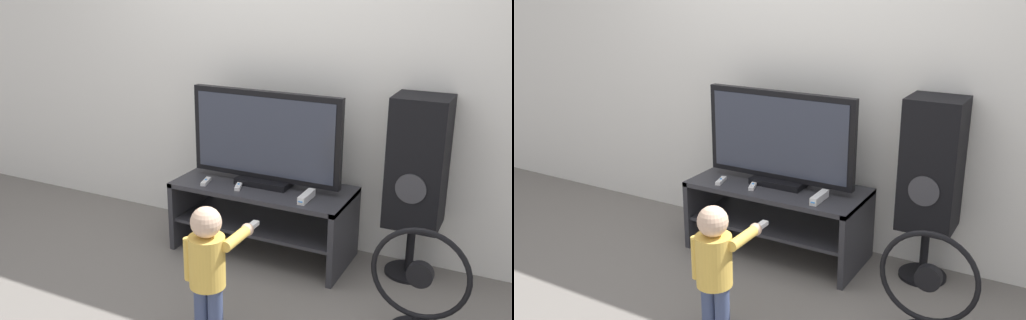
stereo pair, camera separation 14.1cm
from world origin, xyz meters
The scene contains 10 objects.
ground_plane centered at (0.00, 0.00, 0.00)m, with size 16.00×16.00×0.00m, color slate.
wall_back centered at (0.00, 0.60, 1.30)m, with size 10.00×0.06×2.60m.
tv_stand centered at (0.00, 0.26, 0.32)m, with size 1.16×0.52×0.48m.
television centered at (0.00, 0.28, 0.78)m, with size 1.02×0.20×0.61m.
game_console centered at (0.35, 0.14, 0.50)m, with size 0.04×0.19×0.05m.
remote_primary centered at (-0.35, 0.12, 0.49)m, with size 0.06×0.13×0.03m.
remote_secondary centered at (-0.12, 0.15, 0.49)m, with size 0.07×0.13×0.03m.
child centered at (0.18, -0.71, 0.42)m, with size 0.27×0.42×0.72m.
speaker_tower centered at (0.94, 0.40, 0.71)m, with size 0.32×0.30×1.12m.
floor_fan centered at (1.12, -0.24, 0.27)m, with size 0.50×0.26×0.61m.
Camera 2 is at (1.66, -2.79, 1.76)m, focal length 40.00 mm.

